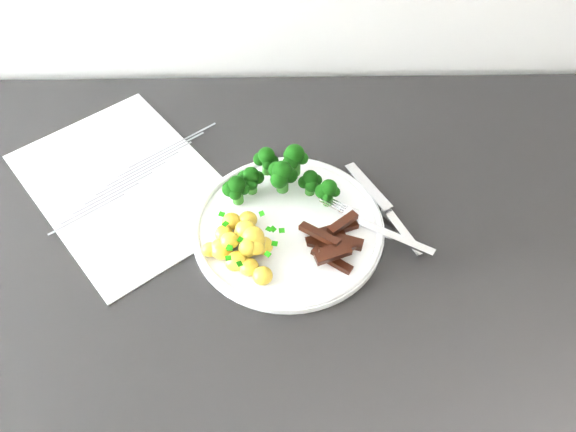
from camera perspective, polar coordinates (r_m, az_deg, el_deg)
name	(u,v)px	position (r m, az deg, el deg)	size (l,w,h in m)	color
counter	(334,369)	(1.17, 4.48, -14.47)	(2.39, 0.60, 0.90)	black
recipe_paper	(125,184)	(0.85, -15.34, 2.98)	(0.37, 0.39, 0.00)	white
plate	(288,227)	(0.77, 0.00, -1.08)	(0.25, 0.25, 0.01)	white
broccoli	(279,175)	(0.78, -0.87, 3.95)	(0.15, 0.08, 0.06)	#26651A
potatoes	(241,245)	(0.73, -4.57, -2.75)	(0.10, 0.11, 0.04)	gold
beef_strips	(334,242)	(0.74, 4.42, -2.47)	(0.08, 0.09, 0.03)	black
fork	(378,228)	(0.76, 8.68, -1.14)	(0.14, 0.10, 0.01)	silver
knife	(392,219)	(0.79, 9.97, -0.24)	(0.09, 0.16, 0.02)	silver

